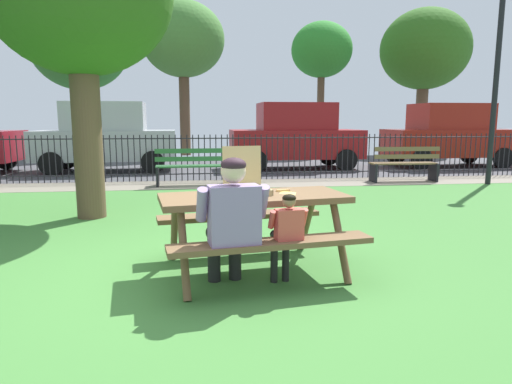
# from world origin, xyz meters

# --- Properties ---
(ground) EXTENTS (28.00, 10.85, 0.02)m
(ground) POSITION_xyz_m (0.00, 1.43, -0.01)
(ground) COLOR #417C36
(cobblestone_walkway) EXTENTS (28.00, 1.40, 0.01)m
(cobblestone_walkway) POSITION_xyz_m (0.00, 6.15, -0.00)
(cobblestone_walkway) COLOR gray
(street_asphalt) EXTENTS (28.00, 7.01, 0.01)m
(street_asphalt) POSITION_xyz_m (0.00, 10.36, -0.01)
(street_asphalt) COLOR #424247
(picnic_table_foreground) EXTENTS (2.00, 1.72, 0.79)m
(picnic_table_foreground) POSITION_xyz_m (0.64, -0.01, 0.60)
(picnic_table_foreground) COLOR brown
(picnic_table_foreground) RESTS_ON ground
(pizza_box_open) EXTENTS (0.47, 0.49, 0.46)m
(pizza_box_open) POSITION_xyz_m (0.58, 0.12, 0.86)
(pizza_box_open) COLOR tan
(pizza_box_open) RESTS_ON picnic_table_foreground
(pizza_slice_on_table) EXTENTS (0.20, 0.26, 0.02)m
(pizza_slice_on_table) POSITION_xyz_m (0.99, 0.07, 0.78)
(pizza_slice_on_table) COLOR #E8C958
(pizza_slice_on_table) RESTS_ON picnic_table_foreground
(adult_at_table) EXTENTS (0.63, 0.63, 1.19)m
(adult_at_table) POSITION_xyz_m (0.38, -0.56, 0.66)
(adult_at_table) COLOR black
(adult_at_table) RESTS_ON ground
(child_at_table) EXTENTS (0.36, 0.36, 0.87)m
(child_at_table) POSITION_xyz_m (0.87, -0.51, 0.52)
(child_at_table) COLOR black
(child_at_table) RESTS_ON ground
(iron_fence_streetside) EXTENTS (21.17, 0.03, 1.13)m
(iron_fence_streetside) POSITION_xyz_m (0.00, 6.85, 0.57)
(iron_fence_streetside) COLOR black
(iron_fence_streetside) RESTS_ON ground
(park_bench_center) EXTENTS (1.61, 0.51, 0.85)m
(park_bench_center) POSITION_xyz_m (-0.04, 6.01, 0.42)
(park_bench_center) COLOR #306737
(park_bench_center) RESTS_ON ground
(park_bench_right) EXTENTS (1.61, 0.50, 0.85)m
(park_bench_right) POSITION_xyz_m (5.06, 6.01, 0.42)
(park_bench_right) COLOR brown
(park_bench_right) RESTS_ON ground
(lamp_post_walkway) EXTENTS (0.28, 0.28, 4.51)m
(lamp_post_walkway) POSITION_xyz_m (6.83, 5.35, 2.72)
(lamp_post_walkway) COLOR black
(lamp_post_walkway) RESTS_ON ground
(parked_car_center) EXTENTS (3.96, 1.96, 1.98)m
(parked_car_center) POSITION_xyz_m (-2.48, 9.21, 1.01)
(parked_car_center) COLOR #B1B4B6
(parked_car_center) RESTS_ON ground
(parked_car_right) EXTENTS (3.92, 1.87, 1.98)m
(parked_car_right) POSITION_xyz_m (3.07, 9.21, 1.01)
(parked_car_right) COLOR maroon
(parked_car_right) RESTS_ON ground
(parked_car_far_right) EXTENTS (3.92, 1.87, 1.98)m
(parked_car_far_right) POSITION_xyz_m (8.03, 9.21, 1.01)
(parked_car_far_right) COLOR maroon
(parked_car_far_right) RESTS_ON ground
(far_tree_midleft) EXTENTS (3.80, 3.80, 6.08)m
(far_tree_midleft) POSITION_xyz_m (-4.45, 15.03, 4.33)
(far_tree_midleft) COLOR brown
(far_tree_midleft) RESTS_ON ground
(far_tree_center) EXTENTS (3.38, 3.38, 6.23)m
(far_tree_center) POSITION_xyz_m (-0.38, 15.03, 4.66)
(far_tree_center) COLOR brown
(far_tree_center) RESTS_ON ground
(far_tree_midright) EXTENTS (2.58, 2.58, 5.57)m
(far_tree_midright) POSITION_xyz_m (5.43, 15.03, 4.35)
(far_tree_midright) COLOR brown
(far_tree_midright) RESTS_ON ground
(far_tree_right) EXTENTS (3.84, 3.84, 6.25)m
(far_tree_right) POSITION_xyz_m (10.06, 15.03, 4.47)
(far_tree_right) COLOR brown
(far_tree_right) RESTS_ON ground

